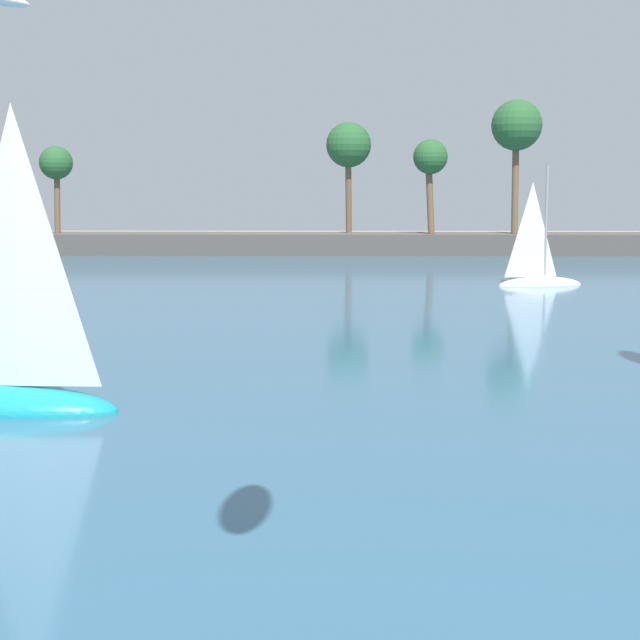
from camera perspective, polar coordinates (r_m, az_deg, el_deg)
name	(u,v)px	position (r m, az deg, el deg)	size (l,w,h in m)	color
sea	(298,271)	(66.39, -1.31, 2.86)	(220.00, 114.89, 0.06)	#33607F
palm_headland	(319,216)	(83.66, -0.06, 6.03)	(96.93, 6.09, 13.05)	#514C47
sailboat_near_shore	(539,274)	(57.30, 12.55, 2.62)	(5.24, 2.65, 7.29)	white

